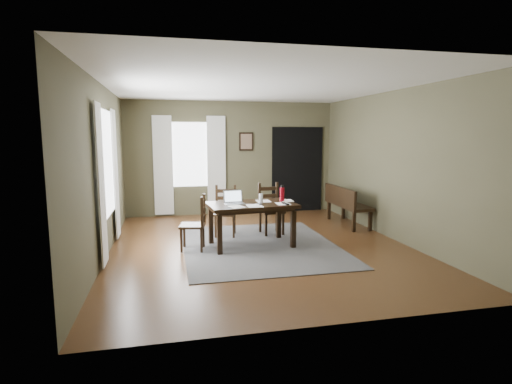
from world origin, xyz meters
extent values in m
cube|color=#492C16|center=(0.00, 0.00, -0.01)|extent=(5.00, 6.00, 0.01)
cube|color=#4C4932|center=(0.00, 3.00, 1.35)|extent=(5.00, 0.02, 2.70)
cube|color=#4C4932|center=(0.00, -3.00, 1.35)|extent=(5.00, 0.02, 2.70)
cube|color=#4C4932|center=(-2.50, 0.00, 1.35)|extent=(0.02, 6.00, 2.70)
cube|color=#4C4932|center=(2.50, 0.00, 1.35)|extent=(0.02, 6.00, 2.70)
cube|color=white|center=(0.00, 0.00, 2.70)|extent=(5.00, 6.00, 0.02)
cube|color=#444444|center=(0.00, 0.00, 0.01)|extent=(2.60, 3.20, 0.01)
cube|color=black|center=(-0.14, 0.03, 0.72)|extent=(1.55, 1.02, 0.06)
cube|color=black|center=(-0.14, 0.03, 0.66)|extent=(1.38, 0.85, 0.05)
cube|color=black|center=(-0.74, -0.37, 0.33)|extent=(0.09, 0.09, 0.63)
cube|color=black|center=(-0.81, 0.31, 0.33)|extent=(0.09, 0.09, 0.63)
cube|color=black|center=(0.52, -0.25, 0.33)|extent=(0.09, 0.09, 0.63)
cube|color=black|center=(0.46, 0.43, 0.33)|extent=(0.09, 0.09, 0.63)
cube|color=black|center=(-1.15, -0.03, 0.42)|extent=(0.47, 0.47, 0.04)
cube|color=black|center=(-1.28, 0.16, 0.21)|extent=(0.04, 0.04, 0.39)
cube|color=black|center=(-0.96, 0.10, 0.21)|extent=(0.04, 0.04, 0.39)
cube|color=black|center=(-1.34, -0.16, 0.21)|extent=(0.04, 0.04, 0.39)
cube|color=black|center=(-1.02, -0.22, 0.21)|extent=(0.04, 0.04, 0.39)
cube|color=black|center=(-0.94, 0.11, 0.68)|extent=(0.05, 0.05, 0.50)
cube|color=black|center=(-1.00, -0.23, 0.68)|extent=(0.05, 0.05, 0.50)
cube|color=black|center=(-0.97, -0.06, 0.55)|extent=(0.08, 0.29, 0.07)
cube|color=black|center=(-0.97, -0.06, 0.68)|extent=(0.08, 0.29, 0.07)
cube|color=black|center=(-0.97, -0.06, 0.81)|extent=(0.08, 0.29, 0.07)
cube|color=black|center=(-0.48, 0.80, 0.44)|extent=(0.50, 0.50, 0.04)
cube|color=black|center=(-0.68, 0.67, 0.21)|extent=(0.05, 0.05, 0.40)
cube|color=black|center=(-0.61, 1.00, 0.21)|extent=(0.05, 0.05, 0.40)
cube|color=black|center=(-0.36, 0.60, 0.21)|extent=(0.05, 0.05, 0.40)
cube|color=black|center=(-0.28, 0.93, 0.21)|extent=(0.05, 0.05, 0.40)
cube|color=black|center=(-0.62, 1.02, 0.70)|extent=(0.05, 0.05, 0.51)
cube|color=black|center=(-0.27, 0.94, 0.70)|extent=(0.05, 0.05, 0.51)
cube|color=black|center=(-0.44, 0.98, 0.56)|extent=(0.30, 0.09, 0.07)
cube|color=black|center=(-0.44, 0.98, 0.70)|extent=(0.30, 0.09, 0.07)
cube|color=black|center=(-0.44, 0.98, 0.84)|extent=(0.30, 0.09, 0.07)
cube|color=black|center=(0.41, 0.77, 0.45)|extent=(0.46, 0.46, 0.04)
cube|color=black|center=(0.26, 0.58, 0.22)|extent=(0.04, 0.04, 0.42)
cube|color=black|center=(0.22, 0.92, 0.22)|extent=(0.04, 0.04, 0.42)
cube|color=black|center=(0.60, 0.62, 0.22)|extent=(0.04, 0.04, 0.42)
cube|color=black|center=(0.57, 0.96, 0.22)|extent=(0.04, 0.04, 0.42)
cube|color=black|center=(0.21, 0.94, 0.72)|extent=(0.05, 0.05, 0.53)
cube|color=black|center=(0.57, 0.98, 0.72)|extent=(0.05, 0.05, 0.53)
cube|color=black|center=(0.39, 0.96, 0.58)|extent=(0.31, 0.06, 0.07)
cube|color=black|center=(0.39, 0.96, 0.72)|extent=(0.31, 0.06, 0.07)
cube|color=black|center=(0.39, 0.96, 0.86)|extent=(0.31, 0.06, 0.07)
cube|color=black|center=(2.22, 1.20, 0.44)|extent=(0.47, 1.46, 0.06)
cube|color=black|center=(2.40, 0.58, 0.20)|extent=(0.06, 0.06, 0.41)
cube|color=black|center=(2.04, 0.58, 0.20)|extent=(0.06, 0.06, 0.41)
cube|color=black|center=(2.40, 1.83, 0.20)|extent=(0.06, 0.06, 0.41)
cube|color=black|center=(2.04, 1.83, 0.20)|extent=(0.06, 0.06, 0.41)
cube|color=black|center=(2.01, 1.20, 0.65)|extent=(0.05, 1.46, 0.35)
cube|color=#B7B7BC|center=(-0.43, 0.02, 0.76)|extent=(0.34, 0.25, 0.02)
cube|color=#B7B7BC|center=(-0.44, 0.13, 0.87)|extent=(0.33, 0.08, 0.21)
cube|color=silver|center=(-0.44, 0.13, 0.87)|extent=(0.29, 0.06, 0.18)
cube|color=#3F3F42|center=(-0.43, 0.01, 0.76)|extent=(0.29, 0.15, 0.00)
cube|color=#3F3F42|center=(-0.03, -0.14, 0.76)|extent=(0.05, 0.09, 0.03)
cube|color=black|center=(0.40, -0.19, 0.76)|extent=(0.08, 0.20, 0.02)
cylinder|color=silver|center=(0.03, 0.03, 0.83)|extent=(0.08, 0.08, 0.16)
cylinder|color=maroon|center=(0.43, 0.14, 0.87)|extent=(0.08, 0.08, 0.24)
cylinder|color=black|center=(0.43, 0.14, 1.01)|extent=(0.05, 0.05, 0.04)
cube|color=white|center=(-0.44, -0.24, 0.75)|extent=(0.29, 0.34, 0.00)
cube|color=white|center=(0.37, -0.13, 0.75)|extent=(0.22, 0.29, 0.00)
cube|color=white|center=(0.11, 0.20, 0.75)|extent=(0.24, 0.31, 0.00)
cube|color=white|center=(0.53, 0.17, 0.75)|extent=(0.21, 0.27, 0.00)
cube|color=white|center=(-0.14, -0.22, 0.75)|extent=(0.26, 0.33, 0.00)
cube|color=white|center=(-2.47, 0.20, 1.45)|extent=(0.01, 1.30, 1.70)
cube|color=white|center=(-1.00, 2.97, 1.45)|extent=(1.00, 0.01, 1.50)
cube|color=silver|center=(-2.44, -0.62, 1.20)|extent=(0.03, 0.48, 2.30)
cube|color=silver|center=(-2.44, 1.02, 1.20)|extent=(0.03, 0.48, 2.30)
cube|color=silver|center=(-1.62, 2.94, 1.20)|extent=(0.44, 0.03, 2.30)
cube|color=silver|center=(-0.38, 2.94, 1.20)|extent=(0.44, 0.03, 2.30)
cube|color=black|center=(0.35, 2.97, 1.75)|extent=(0.34, 0.03, 0.44)
cube|color=brown|center=(0.35, 2.96, 1.75)|extent=(0.27, 0.01, 0.36)
cube|color=black|center=(1.65, 2.97, 1.05)|extent=(1.30, 0.03, 2.10)
camera|label=1|loc=(-1.52, -6.54, 1.89)|focal=28.00mm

